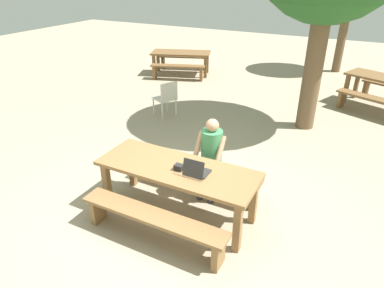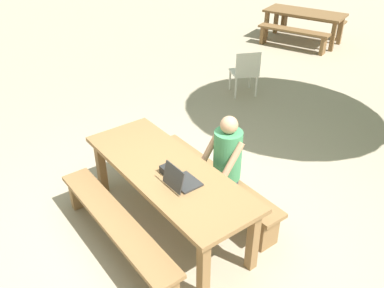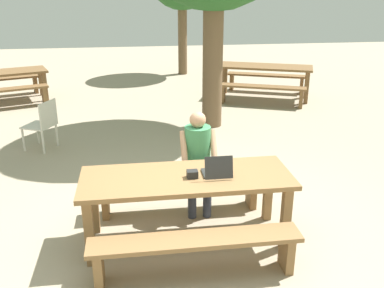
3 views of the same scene
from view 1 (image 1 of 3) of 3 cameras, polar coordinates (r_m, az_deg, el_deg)
ground_plane at (r=4.97m, az=-2.31°, el=-11.36°), size 30.00×30.00×0.00m
picnic_table_front at (r=4.59m, az=-2.47°, el=-4.96°), size 2.17×0.80×0.76m
bench_near at (r=4.35m, az=-6.59°, el=-12.56°), size 1.98×0.30×0.43m
bench_far at (r=5.24m, az=1.03°, el=-4.70°), size 1.98×0.30×0.43m
laptop at (r=4.34m, az=0.72°, el=-4.45°), size 0.28×0.29×0.24m
small_pouch at (r=4.46m, az=-2.21°, el=-3.89°), size 0.11×0.09×0.08m
person_seated at (r=4.94m, az=3.10°, el=-1.61°), size 0.41×0.41×1.25m
plastic_chair at (r=7.95m, az=-4.30°, el=7.67°), size 0.59×0.59×0.83m
picnic_table_mid at (r=11.26m, az=-1.86°, el=14.52°), size 2.00×1.36×0.72m
bench_mid_south at (r=10.73m, az=-2.40°, el=12.36°), size 1.66×0.84×0.45m
bench_mid_north at (r=11.93m, az=-1.34°, el=13.91°), size 1.66×0.84×0.45m
bench_rear_south at (r=8.95m, az=28.64°, el=5.94°), size 1.92×1.01×0.45m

